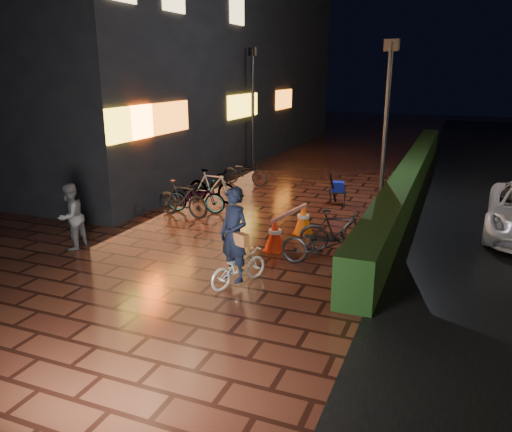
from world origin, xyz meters
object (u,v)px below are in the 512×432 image
at_px(bystander_person, 71,217).
at_px(traffic_barrier, 290,226).
at_px(cyclist, 236,250).
at_px(cart_assembly, 337,188).

xyz_separation_m(bystander_person, traffic_barrier, (4.48, 2.32, -0.38)).
distance_m(bystander_person, cyclist, 4.36).
relative_size(traffic_barrier, cart_assembly, 1.88).
height_order(cyclist, cart_assembly, cyclist).
xyz_separation_m(traffic_barrier, cart_assembly, (0.24, 3.86, 0.13)).
bearing_deg(cyclist, traffic_barrier, 86.97).
bearing_deg(bystander_person, cyclist, 81.92).
height_order(bystander_person, traffic_barrier, bystander_person).
relative_size(bystander_person, traffic_barrier, 0.81).
relative_size(bystander_person, cyclist, 0.79).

